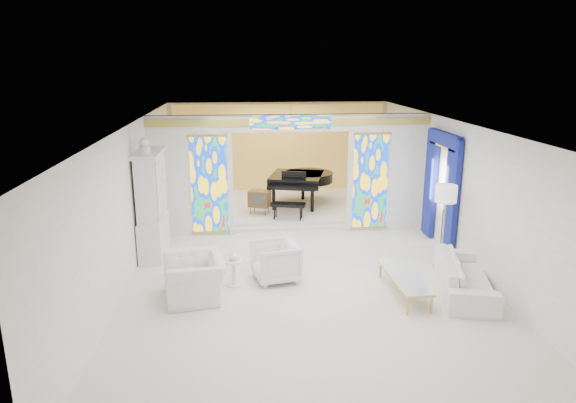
{
  "coord_description": "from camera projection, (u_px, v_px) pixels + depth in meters",
  "views": [
    {
      "loc": [
        -1.2,
        -10.56,
        4.23
      ],
      "look_at": [
        -0.23,
        0.2,
        1.29
      ],
      "focal_mm": 32.0,
      "sensor_mm": 36.0,
      "label": 1
    }
  ],
  "objects": [
    {
      "name": "floor",
      "position": [
        299.0,
        260.0,
        11.36
      ],
      "size": [
        12.0,
        12.0,
        0.0
      ],
      "primitive_type": "plane",
      "color": "silver",
      "rests_on": "ground"
    },
    {
      "name": "partition_wall",
      "position": [
        291.0,
        169.0,
        12.85
      ],
      "size": [
        7.0,
        0.22,
        3.0
      ],
      "color": "white",
      "rests_on": "floor"
    },
    {
      "name": "alcove_platform",
      "position": [
        284.0,
        206.0,
        15.28
      ],
      "size": [
        6.8,
        3.8,
        0.18
      ],
      "primitive_type": "cube",
      "color": "silver",
      "rests_on": "floor"
    },
    {
      "name": "blue_drapes",
      "position": [
        441.0,
        180.0,
        11.92
      ],
      "size": [
        0.14,
        1.85,
        2.65
      ],
      "color": "navy",
      "rests_on": "wall_right"
    },
    {
      "name": "chandelier",
      "position": [
        291.0,
        123.0,
        14.56
      ],
      "size": [
        0.48,
        0.48,
        0.3
      ],
      "primitive_type": "cylinder",
      "color": "gold",
      "rests_on": "ceiling"
    },
    {
      "name": "wall_back",
      "position": [
        279.0,
        149.0,
        16.74
      ],
      "size": [
        7.0,
        0.02,
        3.0
      ],
      "primitive_type": "cube",
      "color": "white",
      "rests_on": "floor"
    },
    {
      "name": "stained_glass_transom",
      "position": [
        291.0,
        122.0,
        12.44
      ],
      "size": [
        2.0,
        0.04,
        0.34
      ],
      "primitive_type": "cube",
      "color": "gold",
      "rests_on": "partition_wall"
    },
    {
      "name": "armchair_right",
      "position": [
        275.0,
        262.0,
        10.21
      ],
      "size": [
        1.02,
        1.0,
        0.79
      ],
      "primitive_type": "imported",
      "rotation": [
        0.0,
        0.0,
        -1.35
      ],
      "color": "white",
      "rests_on": "floor"
    },
    {
      "name": "gold_curtain_back",
      "position": [
        279.0,
        149.0,
        16.62
      ],
      "size": [
        6.7,
        0.1,
        2.9
      ],
      "primitive_type": "cube",
      "color": "#E2B44E",
      "rests_on": "wall_back"
    },
    {
      "name": "ceiling",
      "position": [
        300.0,
        124.0,
        10.58
      ],
      "size": [
        7.0,
        12.0,
        0.02
      ],
      "primitive_type": "cube",
      "color": "silver",
      "rests_on": "wall_back"
    },
    {
      "name": "tv_console",
      "position": [
        259.0,
        199.0,
        14.1
      ],
      "size": [
        0.66,
        0.57,
        0.65
      ],
      "rotation": [
        0.0,
        0.0,
        -0.4
      ],
      "color": "brown",
      "rests_on": "alcove_platform"
    },
    {
      "name": "vase",
      "position": [
        233.0,
        255.0,
        9.9
      ],
      "size": [
        0.19,
        0.19,
        0.19
      ],
      "primitive_type": "imported",
      "rotation": [
        0.0,
        0.0,
        -0.08
      ],
      "color": "silver",
      "rests_on": "side_table"
    },
    {
      "name": "sofa",
      "position": [
        465.0,
        276.0,
        9.68
      ],
      "size": [
        1.43,
        2.42,
        0.66
      ],
      "primitive_type": "imported",
      "rotation": [
        0.0,
        0.0,
        1.32
      ],
      "color": "white",
      "rests_on": "floor"
    },
    {
      "name": "coffee_table",
      "position": [
        405.0,
        278.0,
        9.57
      ],
      "size": [
        0.58,
        1.71,
        0.38
      ],
      "rotation": [
        0.0,
        0.0,
        0.03
      ],
      "color": "white",
      "rests_on": "floor"
    },
    {
      "name": "armchair_left",
      "position": [
        194.0,
        278.0,
        9.45
      ],
      "size": [
        1.25,
        1.38,
        0.78
      ],
      "primitive_type": "imported",
      "rotation": [
        0.0,
        0.0,
        -1.38
      ],
      "color": "white",
      "rests_on": "floor"
    },
    {
      "name": "wall_right",
      "position": [
        457.0,
        191.0,
        11.28
      ],
      "size": [
        0.02,
        12.0,
        3.0
      ],
      "primitive_type": "cube",
      "color": "white",
      "rests_on": "floor"
    },
    {
      "name": "side_table",
      "position": [
        234.0,
        269.0,
        9.98
      ],
      "size": [
        0.55,
        0.55,
        0.53
      ],
      "rotation": [
        0.0,
        0.0,
        -0.35
      ],
      "color": "silver",
      "rests_on": "floor"
    },
    {
      "name": "china_cabinet",
      "position": [
        152.0,
        205.0,
        11.35
      ],
      "size": [
        0.56,
        1.46,
        2.72
      ],
      "color": "silver",
      "rests_on": "floor"
    },
    {
      "name": "stained_glass_left",
      "position": [
        209.0,
        185.0,
        12.66
      ],
      "size": [
        0.9,
        0.04,
        2.4
      ],
      "primitive_type": "cube",
      "color": "gold",
      "rests_on": "partition_wall"
    },
    {
      "name": "stained_glass_right",
      "position": [
        370.0,
        182.0,
        13.02
      ],
      "size": [
        0.9,
        0.04,
        2.4
      ],
      "primitive_type": "cube",
      "color": "gold",
      "rests_on": "partition_wall"
    },
    {
      "name": "grand_piano",
      "position": [
        302.0,
        179.0,
        15.01
      ],
      "size": [
        2.18,
        2.87,
        1.1
      ],
      "rotation": [
        0.0,
        0.0,
        -0.26
      ],
      "color": "black",
      "rests_on": "alcove_platform"
    },
    {
      "name": "wall_front",
      "position": [
        365.0,
        341.0,
        5.2
      ],
      "size": [
        7.0,
        0.02,
        3.0
      ],
      "primitive_type": "cube",
      "color": "white",
      "rests_on": "floor"
    },
    {
      "name": "floor_lamp",
      "position": [
        446.0,
        198.0,
        10.56
      ],
      "size": [
        0.56,
        0.56,
        1.8
      ],
      "rotation": [
        0.0,
        0.0,
        0.35
      ],
      "color": "gold",
      "rests_on": "floor"
    },
    {
      "name": "wall_left",
      "position": [
        132.0,
        198.0,
        10.66
      ],
      "size": [
        0.02,
        12.0,
        3.0
      ],
      "primitive_type": "cube",
      "color": "white",
      "rests_on": "floor"
    }
  ]
}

